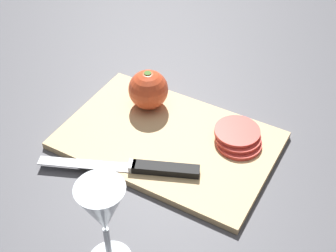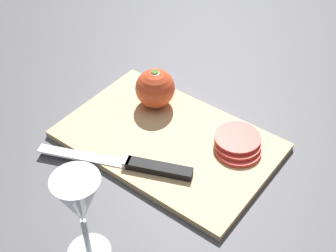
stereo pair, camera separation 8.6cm
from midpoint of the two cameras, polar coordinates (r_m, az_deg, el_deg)
The scene contains 6 objects.
ground_plane at distance 0.88m, azimuth 7.67°, elevation -3.17°, with size 3.00×3.00×0.00m, color #4C4C51.
cutting_board at distance 0.89m, azimuth 2.78°, elevation -1.88°, with size 0.40×0.26×0.01m.
wine_glass at distance 0.65m, azimuth -6.95°, elevation -9.71°, with size 0.07×0.07×0.17m.
whole_tomato at distance 0.93m, azimuth 1.06°, elevation 4.52°, with size 0.08×0.08×0.08m.
knife at distance 0.82m, azimuth 0.18°, elevation -5.07°, with size 0.28×0.13×0.01m.
tomato_slice_stack_near at distance 0.87m, azimuth 11.31°, elevation -2.28°, with size 0.10×0.10×0.02m.
Camera 2 is at (-0.31, 0.54, 0.62)m, focal length 50.00 mm.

